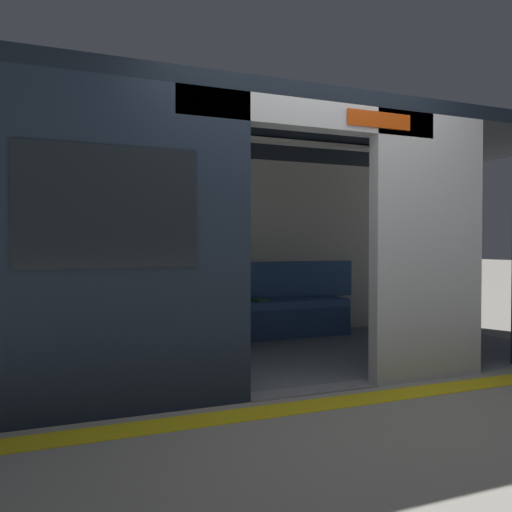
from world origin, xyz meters
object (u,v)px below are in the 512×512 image
(person_seated, at_px, (227,284))
(train_car, at_px, (251,204))
(bench_seat, at_px, (230,312))
(grab_pole_door, at_px, (235,249))
(handbag, at_px, (195,296))
(book, at_px, (257,300))

(person_seated, bearing_deg, train_car, 88.15)
(bench_seat, bearing_deg, grab_pole_door, 73.87)
(bench_seat, xyz_separation_m, grab_pole_door, (0.46, 1.59, 0.73))
(handbag, bearing_deg, grab_pole_door, 87.45)
(bench_seat, bearing_deg, handbag, -11.67)
(train_car, distance_m, grab_pole_door, 0.88)
(person_seated, distance_m, handbag, 0.39)
(handbag, xyz_separation_m, book, (-0.72, 0.07, -0.07))
(bench_seat, height_order, person_seated, person_seated)
(handbag, bearing_deg, book, 174.77)
(person_seated, xyz_separation_m, grab_pole_door, (0.41, 1.54, 0.40))
(person_seated, relative_size, grab_pole_door, 0.55)
(train_car, height_order, bench_seat, train_car)
(person_seated, relative_size, handbag, 4.50)
(handbag, xyz_separation_m, grab_pole_door, (0.07, 1.67, 0.54))
(book, bearing_deg, train_car, 45.09)
(handbag, distance_m, book, 0.73)
(handbag, relative_size, book, 1.18)
(handbag, bearing_deg, train_car, 107.25)
(handbag, bearing_deg, bench_seat, 168.33)
(train_car, bearing_deg, grab_pole_door, 60.31)
(train_car, bearing_deg, handbag, -72.75)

